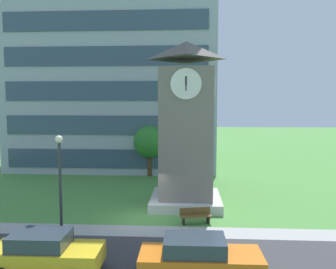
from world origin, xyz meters
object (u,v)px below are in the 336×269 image
Objects in this scene: clock_tower at (186,133)px; parked_car_yellow at (45,253)px; tree_streetside at (150,142)px; street_lamp at (60,176)px; park_bench at (196,216)px; parked_car_orange at (199,258)px.

clock_tower is 2.42× the size of parked_car_yellow.
street_lamp is at bearing -99.09° from tree_streetside.
clock_tower is 5.84× the size of park_bench.
park_bench is at bearing 44.78° from parked_car_yellow.
clock_tower is 9.23m from street_lamp.
park_bench is at bearing 90.02° from parked_car_orange.
parked_car_orange is (0.59, -9.93, -4.01)m from clock_tower.
street_lamp is (-6.02, -6.83, -1.53)m from clock_tower.
parked_car_orange is at bearing -89.98° from park_bench.
street_lamp reaches higher than parked_car_yellow.
clock_tower is 2.04× the size of street_lamp.
parked_car_yellow is at bearing 178.70° from parked_car_orange.
street_lamp is at bearing -154.24° from park_bench.
street_lamp reaches higher than parked_car_orange.
parked_car_yellow is at bearing -135.22° from park_bench.
parked_car_orange is at bearing -25.08° from street_lamp.
parked_car_orange is (4.07, -18.97, -2.36)m from tree_streetside.
street_lamp is 3.88m from parked_car_yellow.
parked_car_yellow reaches higher than park_bench.
tree_streetside is 19.09m from parked_car_yellow.
clock_tower reaches higher than tree_streetside.
tree_streetside is (2.54, 15.87, -0.12)m from street_lamp.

